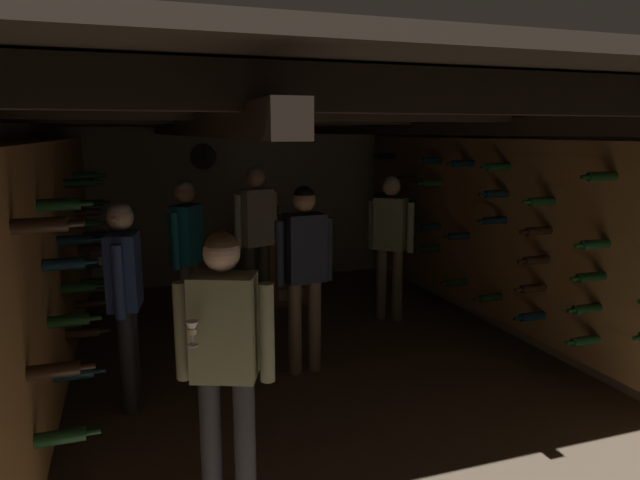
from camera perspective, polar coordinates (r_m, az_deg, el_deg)
The scene contains 10 objects.
ground_plane at distance 5.33m, azimuth -1.36°, elevation -12.50°, with size 8.40×8.40×0.00m, color #7A6651.
room_shell at distance 5.20m, azimuth -2.28°, elevation 3.19°, with size 4.72×6.52×2.41m.
wine_crate_stack at distance 7.02m, azimuth -3.35°, elevation -2.84°, with size 0.52×0.35×0.90m.
display_bottle at distance 6.86m, azimuth -4.32°, elevation 1.81°, with size 0.08×0.08×0.35m.
person_host_center at distance 4.88m, azimuth -1.59°, elevation -2.23°, with size 0.54×0.26×1.67m.
person_guest_near_left at distance 3.12m, azimuth -9.64°, elevation -10.83°, with size 0.51×0.33×1.61m.
person_guest_mid_left at distance 4.50m, azimuth -19.20°, elevation -4.47°, with size 0.33×0.53×1.61m.
person_guest_far_left at distance 5.77m, azimuth -13.34°, elevation -0.62°, with size 0.37×0.47×1.65m.
person_guest_far_right at distance 6.33m, azimuth 7.15°, elevation 0.57°, with size 0.45×0.40×1.64m.
person_guest_rear_center at distance 6.25m, azimuth -6.48°, elevation 1.23°, with size 0.52×0.40×1.75m.
Camera 1 is at (-1.46, -4.67, 2.11)m, focal length 31.56 mm.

